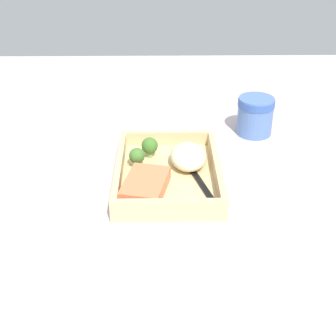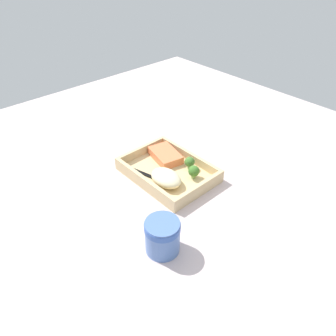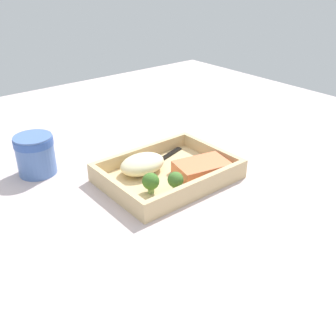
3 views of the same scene
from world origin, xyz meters
The scene contains 9 objects.
ground_plane centered at (0.00, 0.00, -1.00)cm, with size 160.00×160.00×2.00cm, color beige.
takeout_tray centered at (0.00, 0.00, 0.60)cm, with size 26.98×19.99×1.20cm, color #D2B582.
tray_rim centered at (0.00, 0.00, 2.65)cm, with size 26.98×19.99×2.89cm.
salmon_fillet centered at (-5.83, 4.17, 2.50)cm, with size 11.06×7.15×2.59cm, color #EC7A4C.
mashed_potatoes centered at (3.65, -4.09, 3.18)cm, with size 10.13×7.17×3.96cm, color beige.
broccoli_floret_1 centered at (7.24, 3.65, 3.64)cm, with size 3.36×3.36×4.24cm.
broccoli_floret_2 centered at (3.09, 6.09, 3.59)cm, with size 3.12×3.12×4.07cm.
fork centered at (-1.39, -5.50, 1.42)cm, with size 15.66×5.85×0.44cm.
paper_cup centered at (20.23, -20.14, 4.86)cm, with size 8.27×8.27×8.71cm.
Camera 3 is at (45.88, 56.31, 41.40)cm, focal length 42.00 mm.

